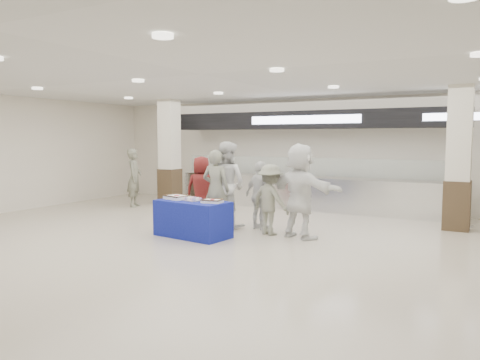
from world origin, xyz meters
The scene contains 15 objects.
ground centered at (0.00, 0.00, 0.00)m, with size 14.00×14.00×0.00m, color beige.
serving_line centered at (0.00, 5.40, 1.16)m, with size 8.70×0.85×2.80m.
column_left centered at (-4.00, 4.20, 1.53)m, with size 0.55×0.55×3.20m.
column_right centered at (4.00, 4.20, 1.53)m, with size 0.55×0.55×3.20m.
display_table centered at (-0.72, 0.72, 0.38)m, with size 1.55×0.78×0.75m, color navy.
sheet_cake_left centered at (-1.17, 0.78, 0.80)m, with size 0.57×0.50×0.10m.
sheet_cake_right centered at (-0.22, 0.69, 0.79)m, with size 0.42×0.35×0.09m.
cupcake_tray centered at (-0.77, 0.75, 0.79)m, with size 0.51×0.44×0.07m.
civilian_maroon centered at (-1.54, 2.26, 0.80)m, with size 0.78×0.51×1.61m, color maroon.
soldier_a centered at (-0.72, 1.62, 0.89)m, with size 0.65×0.43×1.79m, color slate.
chef_tall centered at (-0.66, 1.98, 0.98)m, with size 0.95×0.74×1.96m, color silver.
chef_short centered at (0.15, 2.10, 0.77)m, with size 0.90×0.37×1.53m, color silver.
soldier_b centered at (0.59, 1.69, 0.75)m, with size 0.97×0.56×1.49m, color slate.
civilian_white centered at (1.27, 1.68, 0.97)m, with size 1.80×0.57×1.94m, color white.
soldier_bg centered at (-4.69, 3.39, 0.87)m, with size 0.63×0.41×1.73m, color slate.
Camera 1 is at (4.80, -7.18, 2.06)m, focal length 35.00 mm.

